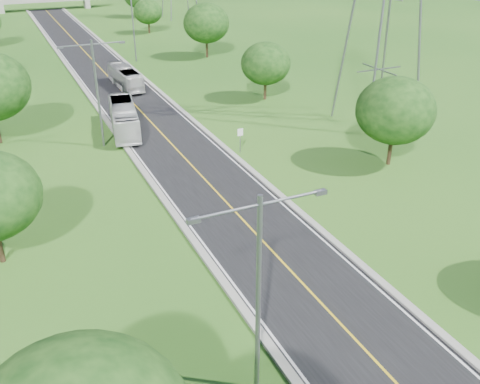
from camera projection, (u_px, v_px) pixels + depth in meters
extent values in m
plane|color=#205217|center=(127.00, 97.00, 65.77)|extent=(260.00, 260.00, 0.00)
cube|color=black|center=(116.00, 85.00, 70.61)|extent=(8.00, 150.00, 0.06)
cube|color=gray|center=(83.00, 88.00, 68.99)|extent=(0.50, 150.00, 0.22)
cube|color=gray|center=(147.00, 80.00, 72.17)|extent=(0.50, 150.00, 0.22)
cylinder|color=slate|center=(240.00, 140.00, 49.35)|extent=(0.08, 0.08, 2.40)
cube|color=white|center=(240.00, 132.00, 48.97)|extent=(0.55, 0.04, 0.70)
cube|color=gray|center=(1.00, 9.00, 126.37)|extent=(1.20, 3.00, 2.00)
cube|color=gray|center=(87.00, 4.00, 133.87)|extent=(1.20, 3.00, 2.00)
cylinder|color=slate|center=(258.00, 301.00, 22.38)|extent=(0.22, 0.22, 10.00)
cylinder|color=slate|center=(226.00, 212.00, 19.78)|extent=(2.80, 0.12, 0.12)
cylinder|color=slate|center=(292.00, 197.00, 20.83)|extent=(2.80, 0.12, 0.12)
cube|color=slate|center=(193.00, 220.00, 19.32)|extent=(0.50, 0.25, 0.18)
cube|color=slate|center=(320.00, 192.00, 21.34)|extent=(0.50, 0.25, 0.18)
cylinder|color=slate|center=(98.00, 95.00, 49.11)|extent=(0.22, 0.22, 10.00)
cylinder|color=slate|center=(75.00, 46.00, 46.51)|extent=(2.80, 0.12, 0.12)
cylinder|color=slate|center=(107.00, 43.00, 47.56)|extent=(2.80, 0.12, 0.12)
cube|color=slate|center=(60.00, 48.00, 46.05)|extent=(0.50, 0.25, 0.18)
cube|color=slate|center=(122.00, 42.00, 48.07)|extent=(0.50, 0.25, 0.18)
cylinder|color=slate|center=(133.00, 28.00, 80.34)|extent=(0.22, 0.22, 10.00)
cylinder|color=black|center=(390.00, 149.00, 46.81)|extent=(0.36, 0.36, 2.88)
ellipsoid|color=#0F330E|center=(395.00, 110.00, 45.23)|extent=(6.72, 6.72, 5.71)
cylinder|color=black|center=(265.00, 89.00, 64.34)|extent=(0.36, 0.36, 2.52)
ellipsoid|color=#0F330E|center=(266.00, 63.00, 62.95)|extent=(5.88, 5.88, 5.00)
cylinder|color=black|center=(207.00, 48.00, 84.41)|extent=(0.36, 0.36, 3.06)
ellipsoid|color=#0F330E|center=(206.00, 23.00, 82.72)|extent=(7.14, 7.14, 6.07)
cylinder|color=black|center=(149.00, 27.00, 103.08)|extent=(0.36, 0.36, 2.34)
ellipsoid|color=#0F330E|center=(148.00, 11.00, 101.79)|extent=(5.46, 5.46, 4.64)
cylinder|color=black|center=(139.00, 11.00, 120.51)|extent=(0.36, 0.36, 2.70)
imported|color=beige|center=(125.00, 77.00, 68.67)|extent=(2.55, 9.56, 2.64)
imported|color=silver|center=(124.00, 118.00, 54.15)|extent=(4.06, 10.56, 2.87)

